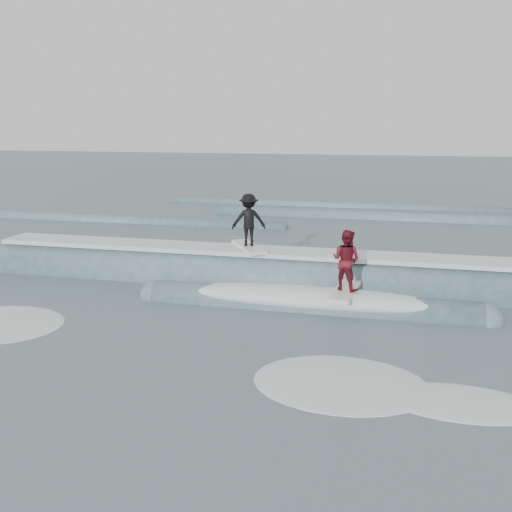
# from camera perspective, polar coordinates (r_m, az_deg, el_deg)

# --- Properties ---
(ground) EXTENTS (160.00, 160.00, 0.00)m
(ground) POSITION_cam_1_polar(r_m,az_deg,el_deg) (13.86, -3.64, -7.83)
(ground) COLOR #394853
(ground) RESTS_ON ground
(breaking_wave) EXTENTS (23.43, 3.80, 2.05)m
(breaking_wave) POSITION_cam_1_polar(r_m,az_deg,el_deg) (17.77, 1.37, -2.88)
(breaking_wave) COLOR #3C5B66
(breaking_wave) RESTS_ON ground
(surfer_black) EXTENTS (1.55, 1.98, 1.73)m
(surfer_black) POSITION_cam_1_polar(r_m,az_deg,el_deg) (17.84, -0.73, 3.38)
(surfer_black) COLOR silver
(surfer_black) RESTS_ON ground
(surfer_red) EXTENTS (0.97, 2.04, 1.73)m
(surfer_red) POSITION_cam_1_polar(r_m,az_deg,el_deg) (15.31, 8.99, -0.78)
(surfer_red) COLOR silver
(surfer_red) RESTS_ON ground
(whitewater) EXTENTS (16.33, 5.41, 0.10)m
(whitewater) POSITION_cam_1_polar(r_m,az_deg,el_deg) (12.85, -4.65, -9.58)
(whitewater) COLOR silver
(whitewater) RESTS_ON ground
(far_swells) EXTENTS (39.36, 8.65, 0.80)m
(far_swells) POSITION_cam_1_polar(r_m,az_deg,el_deg) (30.87, 3.54, 3.91)
(far_swells) COLOR #3C5B66
(far_swells) RESTS_ON ground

